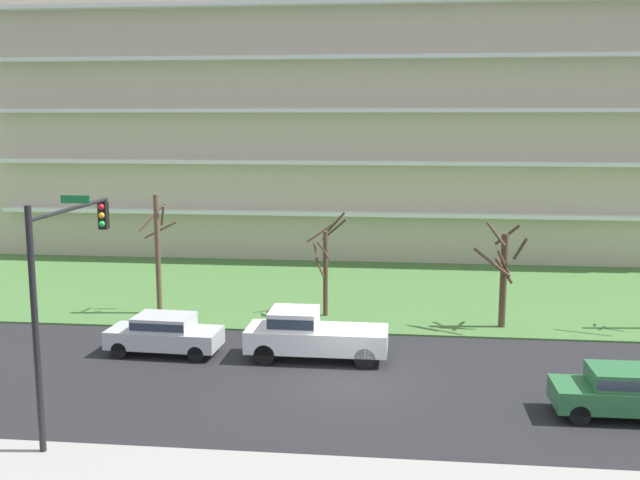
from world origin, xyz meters
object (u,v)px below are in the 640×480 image
tree_left (326,264)px  tree_center (503,273)px  pickup_white_near_left (311,334)px  sedan_green_center_right (626,390)px  traffic_signal_mast (61,276)px  sedan_silver_center_left (164,332)px  tree_far_left (158,251)px

tree_left → tree_center: size_ratio=1.05×
pickup_white_near_left → sedan_green_center_right: pickup_white_near_left is taller
sedan_green_center_right → pickup_white_near_left: bearing=156.1°
tree_left → traffic_signal_mast: 15.18m
sedan_silver_center_left → tree_center: bearing=-157.0°
tree_far_left → sedan_green_center_right: tree_far_left is taller
tree_far_left → traffic_signal_mast: size_ratio=0.82×
tree_center → sedan_green_center_right: (2.55, -9.60, -1.65)m
tree_left → sedan_silver_center_left: 8.63m
sedan_silver_center_left → pickup_white_near_left: bearing=-177.4°
tree_center → sedan_silver_center_left: 14.67m
pickup_white_near_left → sedan_silver_center_left: 5.81m
pickup_white_near_left → sedan_green_center_right: bearing=157.0°
tree_far_left → sedan_silver_center_left: size_ratio=1.28×
sedan_silver_center_left → traffic_signal_mast: 8.38m
tree_far_left → tree_center: 15.81m
tree_left → sedan_green_center_right: size_ratio=1.12×
sedan_green_center_right → traffic_signal_mast: bearing=-170.5°
pickup_white_near_left → traffic_signal_mast: bearing=50.1°
tree_center → traffic_signal_mast: (-14.14, -12.52, 2.20)m
traffic_signal_mast → tree_center: bearing=41.5°
tree_center → sedan_green_center_right: bearing=-75.1°
tree_left → pickup_white_near_left: tree_left is taller
traffic_signal_mast → sedan_green_center_right: bearing=9.9°
tree_center → pickup_white_near_left: (-7.85, -5.10, -1.51)m
sedan_green_center_right → traffic_signal_mast: size_ratio=0.63×
tree_far_left → pickup_white_near_left: bearing=-36.1°
tree_left → sedan_silver_center_left: tree_left is taller
tree_center → pickup_white_near_left: size_ratio=0.88×
tree_far_left → sedan_green_center_right: 21.13m
sedan_silver_center_left → traffic_signal_mast: (-0.49, -7.42, 3.85)m
traffic_signal_mast → pickup_white_near_left: bearing=49.7°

